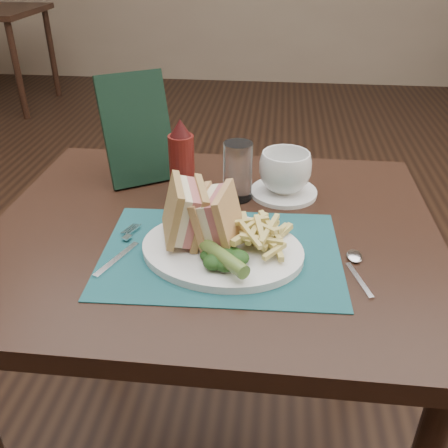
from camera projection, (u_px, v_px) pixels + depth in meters
The scene contains 17 objects.
floor at pixel (233, 333), 1.82m from camera, with size 7.00×7.00×0.00m, color black.
wall_back at pixel (267, 82), 4.81m from camera, with size 6.00×6.00×0.00m, color gray.
table_main at pixel (215, 360), 1.20m from camera, with size 0.90×0.75×0.75m, color black, non-canonical shape.
placemat at pixel (221, 253), 0.92m from camera, with size 0.44×0.31×0.00m, color #194D51.
plate at pixel (222, 250), 0.92m from camera, with size 0.30×0.24×0.01m, color white, non-canonical shape.
sandwich_half_a at pixel (173, 212), 0.91m from camera, with size 0.06×0.12×0.11m, color tan, non-canonical shape.
sandwich_half_b at pixel (206, 215), 0.91m from camera, with size 0.06×0.11×0.10m, color tan, non-canonical shape.
kale_garnish at pixel (224, 257), 0.86m from camera, with size 0.11×0.08×0.03m, color #163413, non-canonical shape.
pickle_spear at pixel (223, 257), 0.85m from camera, with size 0.02×0.02×0.12m, color #52712B.
fries_pile at pixel (260, 232), 0.91m from camera, with size 0.18×0.20×0.05m, color #D2C169, non-canonical shape.
fork at pixel (121, 248), 0.92m from camera, with size 0.03×0.17×0.01m, color silver, non-canonical shape.
spoon at pixel (358, 270), 0.87m from camera, with size 0.03×0.15×0.01m, color silver, non-canonical shape.
saucer at pixel (284, 192), 1.13m from camera, with size 0.15×0.15×0.01m, color white.
coffee_cup at pixel (285, 172), 1.10m from camera, with size 0.12×0.12×0.09m, color white.
drinking_glass at pixel (238, 171), 1.08m from camera, with size 0.06×0.06×0.13m, color silver.
ketchup_bottle at pixel (182, 161), 1.06m from camera, with size 0.05×0.05×0.19m, color #56120E, non-canonical shape.
check_presenter at pixel (137, 129), 1.14m from camera, with size 0.15×0.02×0.25m, color black.
Camera 1 is at (0.12, -1.36, 1.27)m, focal length 40.00 mm.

